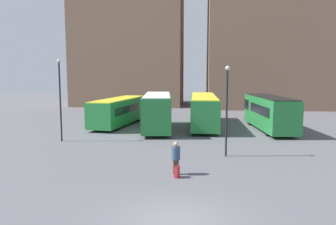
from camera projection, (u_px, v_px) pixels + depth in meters
ground_plane at (175, 221)px, 11.84m from camera, size 160.00×160.00×0.00m
building_block_left at (129, 26)px, 55.27m from camera, size 17.88×11.11×26.51m
building_block_right at (283, 28)px, 52.95m from camera, size 24.08×16.00×25.35m
bus_0 at (119, 110)px, 33.95m from camera, size 4.03×10.26×2.76m
bus_1 at (157, 111)px, 30.98m from camera, size 3.47×9.68×3.38m
bus_2 at (204, 109)px, 33.32m from camera, size 2.73×12.10×3.10m
bus_3 at (269, 112)px, 30.93m from camera, size 3.36×9.95×3.18m
traveler at (176, 155)px, 17.22m from camera, size 0.57×0.57×1.77m
suitcase at (177, 172)px, 16.79m from camera, size 0.28×0.40×0.88m
lamp_post_0 at (60, 94)px, 25.43m from camera, size 0.28×0.28×6.42m
lamp_post_1 at (227, 104)px, 20.77m from camera, size 0.28×0.28×5.79m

